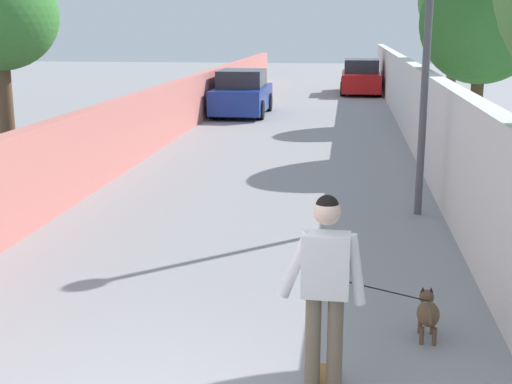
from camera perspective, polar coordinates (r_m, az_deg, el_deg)
The scene contains 10 objects.
ground_plane at distance 18.24m, azimuth 2.70°, elevation 4.07°, with size 80.00×80.00×0.00m, color gray.
wall_left at distance 16.78m, azimuth -9.05°, elevation 5.69°, with size 48.00×0.30×1.51m, color #CC726B.
fence_right at distance 16.15m, azimuth 13.75°, elevation 6.09°, with size 48.00×0.30×2.02m, color silver.
tree_right_near at distance 17.21m, azimuth 18.17°, elevation 13.15°, with size 2.85×2.85×4.52m.
tree_right_distant at distance 23.18m, azimuth 16.20°, elevation 14.82°, with size 2.34×2.34×4.98m.
lamp_post at distance 11.24m, azimuth 14.06°, elevation 13.56°, with size 0.36×0.36×4.53m.
person_skateboarder at distance 5.59m, azimuth 5.76°, elevation -7.04°, with size 0.23×0.71×1.64m.
dog at distance 7.06m, azimuth 13.98°, elevation -9.58°, with size 1.54×1.10×1.06m.
car_near at distance 24.00m, azimuth -1.17°, elevation 8.09°, with size 3.87×1.80×1.54m.
car_far at distance 32.12m, azimuth 8.66°, elevation 9.33°, with size 4.38×1.80×1.54m.
Camera 1 is at (-3.93, -1.49, 3.00)m, focal length 48.42 mm.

